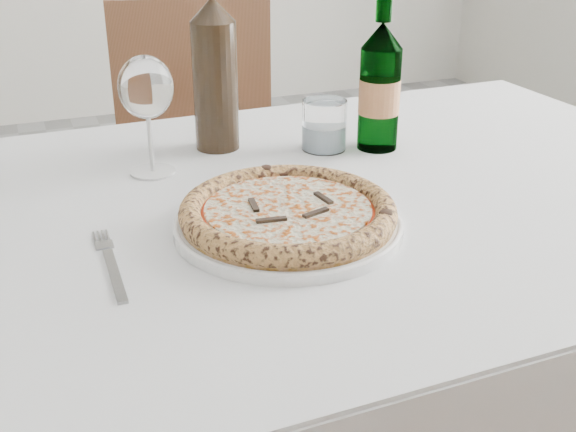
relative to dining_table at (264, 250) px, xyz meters
name	(u,v)px	position (x,y,z in m)	size (l,w,h in m)	color
dining_table	(264,250)	(0.00, 0.00, 0.00)	(1.59, 0.95, 0.76)	brown
chair_far	(200,164)	(0.10, 0.76, -0.14)	(0.46, 0.46, 0.93)	brown
plate	(288,224)	(0.00, -0.10, 0.09)	(0.31, 0.31, 0.02)	white
pizza	(288,212)	(0.00, -0.10, 0.11)	(0.29, 0.29, 0.03)	tan
fork	(111,265)	(-0.24, -0.12, 0.08)	(0.02, 0.19, 0.00)	gray
wine_glass	(146,90)	(-0.13, 0.18, 0.22)	(0.09, 0.09, 0.19)	silver
tumbler	(324,128)	(0.18, 0.18, 0.12)	(0.08, 0.08, 0.09)	white
beer_bottle	(380,87)	(0.27, 0.15, 0.19)	(0.07, 0.07, 0.27)	#1D5A25
wine_bottle	(215,73)	(0.01, 0.26, 0.21)	(0.08, 0.08, 0.31)	black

